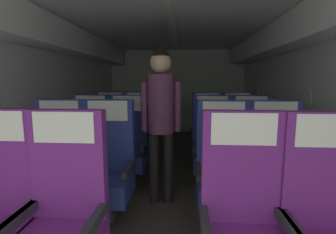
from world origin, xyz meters
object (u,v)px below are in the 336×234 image
at_px(seat_c_right_window, 212,148).
at_px(seat_b_right_aisle, 275,173).
at_px(seat_d_left_window, 110,132).
at_px(seat_d_right_window, 207,134).
at_px(seat_b_right_window, 223,172).
at_px(seat_d_right_aisle, 237,134).
at_px(seat_d_left_aisle, 139,133).
at_px(flight_attendant, 161,110).
at_px(seat_c_left_window, 90,146).
at_px(seat_a_left_aisle, 63,218).
at_px(seat_a_right_aisle, 329,228).
at_px(seat_b_left_aisle, 107,169).
at_px(seat_c_right_aisle, 251,149).
at_px(seat_b_left_window, 59,168).
at_px(seat_a_right_window, 243,223).
at_px(seat_c_left_aisle, 127,147).

bearing_deg(seat_c_right_window, seat_b_right_aisle, -60.34).
distance_m(seat_d_left_window, seat_d_right_window, 1.65).
relative_size(seat_b_right_window, seat_d_left_window, 1.00).
xyz_separation_m(seat_c_right_window, seat_d_right_aisle, (0.50, 0.86, 0.00)).
relative_size(seat_d_left_aisle, flight_attendant, 0.69).
bearing_deg(seat_c_left_window, seat_b_right_window, -27.80).
bearing_deg(seat_d_right_aisle, seat_d_left_window, 179.88).
bearing_deg(seat_b_right_aisle, seat_a_left_aisle, -151.48).
bearing_deg(seat_c_right_window, seat_b_right_window, -89.51).
bearing_deg(seat_a_right_aisle, flight_attendant, 132.99).
xyz_separation_m(seat_a_right_aisle, flight_attendant, (-1.11, 1.19, 0.56)).
bearing_deg(flight_attendant, seat_d_right_aisle, 46.51).
height_order(seat_b_left_aisle, seat_c_right_window, same).
height_order(seat_c_right_aisle, seat_c_right_window, same).
bearing_deg(seat_a_right_aisle, seat_c_left_window, 140.74).
bearing_deg(seat_b_left_aisle, seat_d_left_aisle, 89.97).
relative_size(seat_b_left_window, seat_c_right_aisle, 1.00).
bearing_deg(seat_a_left_aisle, seat_d_right_window, 66.39).
bearing_deg(seat_d_left_aisle, seat_a_right_aisle, -58.04).
bearing_deg(seat_a_right_window, seat_c_right_window, 89.93).
height_order(seat_b_right_aisle, seat_c_right_aisle, same).
relative_size(seat_b_left_window, seat_d_right_window, 1.00).
bearing_deg(seat_b_right_window, seat_c_right_aisle, 60.45).
bearing_deg(seat_a_left_aisle, seat_d_left_window, 100.76).
bearing_deg(seat_a_left_aisle, seat_b_left_window, 118.97).
height_order(seat_a_left_aisle, seat_b_left_window, same).
relative_size(seat_a_right_aisle, seat_b_left_aisle, 1.00).
distance_m(seat_b_right_aisle, seat_d_left_aisle, 2.36).
bearing_deg(seat_b_left_window, seat_c_right_aisle, 21.90).
xyz_separation_m(seat_c_right_window, seat_d_right_window, (0.01, 0.87, 0.00)).
xyz_separation_m(seat_b_left_window, seat_b_right_aisle, (2.12, 0.00, 0.00)).
bearing_deg(seat_c_right_window, seat_d_right_window, 89.03).
height_order(seat_c_left_window, seat_d_left_aisle, same).
height_order(seat_a_right_aisle, seat_c_left_window, same).
xyz_separation_m(seat_c_right_window, flight_attendant, (-0.61, -0.57, 0.56)).
bearing_deg(seat_c_left_aisle, flight_attendant, -47.19).
bearing_deg(seat_b_left_window, seat_d_right_window, 46.84).
bearing_deg(seat_d_left_aisle, flight_attendant, -70.05).
xyz_separation_m(seat_a_left_aisle, seat_c_right_window, (1.13, 1.76, 0.00)).
xyz_separation_m(seat_a_right_aisle, seat_b_right_aisle, (0.00, 0.89, 0.00)).
bearing_deg(seat_d_right_window, flight_attendant, -113.67).
xyz_separation_m(seat_b_left_window, seat_c_right_window, (1.62, 0.88, 0.00)).
distance_m(seat_a_left_aisle, seat_a_right_aisle, 1.63).
height_order(seat_a_right_window, seat_d_right_aisle, same).
height_order(seat_b_right_window, seat_d_right_window, same).
xyz_separation_m(seat_b_left_window, seat_d_right_window, (1.64, 1.74, 0.00)).
height_order(seat_b_left_aisle, seat_d_left_window, same).
bearing_deg(seat_b_right_window, seat_b_right_aisle, 1.48).
relative_size(seat_b_left_aisle, seat_d_right_window, 1.00).
height_order(seat_a_right_window, seat_d_left_window, same).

